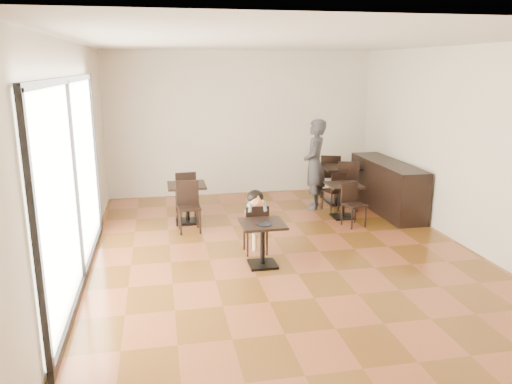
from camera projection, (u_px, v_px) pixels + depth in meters
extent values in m
cube|color=brown|center=(284.00, 254.00, 7.84)|extent=(6.00, 8.00, 0.01)
cube|color=silver|center=(287.00, 42.00, 7.05)|extent=(6.00, 8.00, 0.01)
cube|color=beige|center=(241.00, 124.00, 11.25)|extent=(6.00, 0.01, 3.20)
cube|color=beige|center=(422.00, 245.00, 3.64)|extent=(6.00, 0.01, 3.20)
cube|color=beige|center=(75.00, 161.00, 6.88)|extent=(0.01, 8.00, 3.20)
cube|color=beige|center=(466.00, 147.00, 8.01)|extent=(0.01, 8.00, 3.20)
cube|color=white|center=(73.00, 183.00, 6.46)|extent=(0.04, 4.50, 2.60)
cylinder|color=black|center=(264.00, 224.00, 7.13)|extent=(0.23, 0.23, 0.01)
imported|color=#38373C|center=(315.00, 164.00, 10.16)|extent=(0.64, 0.78, 1.84)
cube|color=black|center=(387.00, 186.00, 10.11)|extent=(0.60, 2.40, 1.00)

